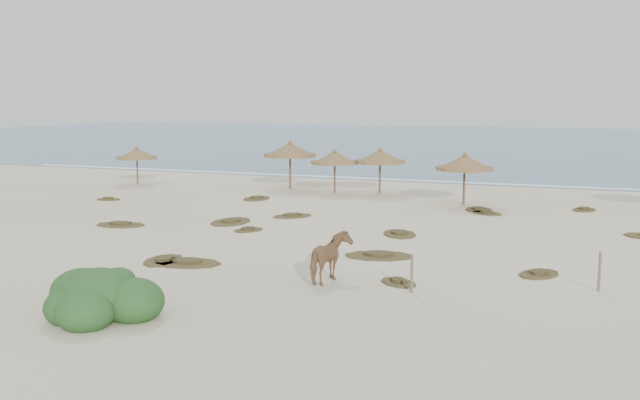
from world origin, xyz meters
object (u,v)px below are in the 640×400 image
Objects in this scene: palapa_0 at (137,154)px; bush at (99,299)px; palapa_1 at (290,151)px; horse at (330,258)px.

palapa_0 is 1.00× the size of bush.
palapa_1 is 23.64m from horse.
palapa_1 is at bearing 103.00° from bush.
horse is 7.12m from bush.
palapa_1 reaches higher than bush.
palapa_1 is 1.27× the size of bush.
horse reaches higher than bush.
palapa_0 reaches higher than bush.
palapa_1 is at bearing -58.35° from horse.
horse is at bearing -42.96° from palapa_0.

